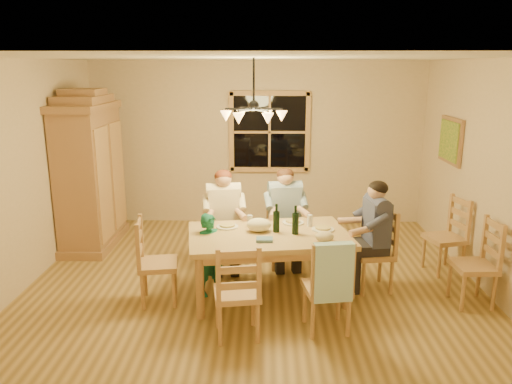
{
  "coord_description": "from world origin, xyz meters",
  "views": [
    {
      "loc": [
        0.14,
        -5.76,
        2.61
      ],
      "look_at": [
        0.02,
        0.1,
        1.12
      ],
      "focal_mm": 35.0,
      "sensor_mm": 36.0,
      "label": 1
    }
  ],
  "objects_px": {
    "armoire": "(90,175)",
    "chandelier": "(254,114)",
    "chair_spare_front": "(472,279)",
    "child": "(210,255)",
    "chair_spare_back": "(443,249)",
    "chair_end_left": "(159,277)",
    "chair_near_right": "(326,302)",
    "wine_bottle_b": "(295,220)",
    "chair_near_left": "(237,307)",
    "dining_table": "(269,242)",
    "adult_woman": "(224,208)",
    "adult_slate_man": "(375,222)",
    "chair_far_left": "(224,247)",
    "adult_plaid_man": "(285,205)",
    "wine_bottle_a": "(276,218)",
    "chair_far_right": "(284,244)",
    "chair_end_right": "(372,265)"
  },
  "relations": [
    {
      "from": "dining_table",
      "to": "chair_spare_back",
      "type": "xyz_separation_m",
      "value": [
        2.27,
        0.74,
        -0.36
      ]
    },
    {
      "from": "chair_end_left",
      "to": "chair_spare_back",
      "type": "relative_size",
      "value": 1.0
    },
    {
      "from": "chair_far_right",
      "to": "adult_plaid_man",
      "type": "distance_m",
      "value": 0.54
    },
    {
      "from": "armoire",
      "to": "adult_plaid_man",
      "type": "distance_m",
      "value": 2.93
    },
    {
      "from": "chandelier",
      "to": "chair_spare_front",
      "type": "height_order",
      "value": "chandelier"
    },
    {
      "from": "armoire",
      "to": "chair_near_right",
      "type": "distance_m",
      "value": 4.09
    },
    {
      "from": "chair_near_left",
      "to": "adult_plaid_man",
      "type": "height_order",
      "value": "adult_plaid_man"
    },
    {
      "from": "adult_slate_man",
      "to": "chair_far_left",
      "type": "bearing_deg",
      "value": 63.43
    },
    {
      "from": "armoire",
      "to": "adult_plaid_man",
      "type": "bearing_deg",
      "value": -15.59
    },
    {
      "from": "child",
      "to": "chair_spare_back",
      "type": "xyz_separation_m",
      "value": [
        2.95,
        0.72,
        -0.19
      ]
    },
    {
      "from": "chair_far_right",
      "to": "chair_end_right",
      "type": "distance_m",
      "value": 1.24
    },
    {
      "from": "chair_far_right",
      "to": "adult_plaid_man",
      "type": "xyz_separation_m",
      "value": [
        0.0,
        -0.0,
        0.54
      ]
    },
    {
      "from": "chair_spare_front",
      "to": "chair_spare_back",
      "type": "relative_size",
      "value": 1.0
    },
    {
      "from": "chair_near_left",
      "to": "wine_bottle_b",
      "type": "bearing_deg",
      "value": 46.88
    },
    {
      "from": "chair_spare_back",
      "to": "chair_far_left",
      "type": "bearing_deg",
      "value": 74.46
    },
    {
      "from": "chair_far_left",
      "to": "adult_slate_man",
      "type": "bearing_deg",
      "value": 153.43
    },
    {
      "from": "chair_near_left",
      "to": "adult_plaid_man",
      "type": "relative_size",
      "value": 1.13
    },
    {
      "from": "chair_near_right",
      "to": "chair_spare_front",
      "type": "distance_m",
      "value": 1.79
    },
    {
      "from": "adult_plaid_man",
      "to": "wine_bottle_b",
      "type": "xyz_separation_m",
      "value": [
        0.08,
        -0.91,
        0.08
      ]
    },
    {
      "from": "chair_end_left",
      "to": "wine_bottle_b",
      "type": "xyz_separation_m",
      "value": [
        1.54,
        0.18,
        0.62
      ]
    },
    {
      "from": "wine_bottle_b",
      "to": "chair_near_left",
      "type": "bearing_deg",
      "value": -124.25
    },
    {
      "from": "chandelier",
      "to": "adult_slate_man",
      "type": "bearing_deg",
      "value": -7.29
    },
    {
      "from": "chandelier",
      "to": "adult_plaid_man",
      "type": "height_order",
      "value": "chandelier"
    },
    {
      "from": "chair_spare_back",
      "to": "child",
      "type": "bearing_deg",
      "value": 88.91
    },
    {
      "from": "chair_far_left",
      "to": "wine_bottle_a",
      "type": "distance_m",
      "value": 1.16
    },
    {
      "from": "chair_far_right",
      "to": "child",
      "type": "bearing_deg",
      "value": 35.74
    },
    {
      "from": "armoire",
      "to": "adult_slate_man",
      "type": "bearing_deg",
      "value": -21.2
    },
    {
      "from": "dining_table",
      "to": "chair_far_left",
      "type": "relative_size",
      "value": 1.97
    },
    {
      "from": "dining_table",
      "to": "chair_far_right",
      "type": "bearing_deg",
      "value": 76.48
    },
    {
      "from": "chair_near_left",
      "to": "wine_bottle_b",
      "type": "xyz_separation_m",
      "value": [
        0.61,
        0.9,
        0.62
      ]
    },
    {
      "from": "chair_far_right",
      "to": "adult_woman",
      "type": "relative_size",
      "value": 1.13
    },
    {
      "from": "chandelier",
      "to": "chair_end_left",
      "type": "distance_m",
      "value": 2.14
    },
    {
      "from": "chair_far_right",
      "to": "wine_bottle_a",
      "type": "bearing_deg",
      "value": 72.25
    },
    {
      "from": "wine_bottle_a",
      "to": "adult_woman",
      "type": "bearing_deg",
      "value": 132.82
    },
    {
      "from": "child",
      "to": "wine_bottle_b",
      "type": "bearing_deg",
      "value": -40.53
    },
    {
      "from": "chandelier",
      "to": "adult_plaid_man",
      "type": "relative_size",
      "value": 0.88
    },
    {
      "from": "armoire",
      "to": "chandelier",
      "type": "bearing_deg",
      "value": -28.38
    },
    {
      "from": "chair_spare_back",
      "to": "armoire",
      "type": "bearing_deg",
      "value": 64.18
    },
    {
      "from": "dining_table",
      "to": "armoire",
      "type": "bearing_deg",
      "value": 147.1
    },
    {
      "from": "adult_slate_man",
      "to": "wine_bottle_a",
      "type": "distance_m",
      "value": 1.17
    },
    {
      "from": "chair_spare_front",
      "to": "chair_spare_back",
      "type": "height_order",
      "value": "same"
    },
    {
      "from": "adult_woman",
      "to": "chair_spare_back",
      "type": "height_order",
      "value": "adult_woman"
    },
    {
      "from": "chair_end_left",
      "to": "chair_spare_back",
      "type": "height_order",
      "value": "same"
    },
    {
      "from": "chair_end_left",
      "to": "chandelier",
      "type": "bearing_deg",
      "value": 109.34
    },
    {
      "from": "dining_table",
      "to": "adult_woman",
      "type": "relative_size",
      "value": 2.24
    },
    {
      "from": "wine_bottle_b",
      "to": "chair_far_right",
      "type": "bearing_deg",
      "value": 95.18
    },
    {
      "from": "chair_end_left",
      "to": "child",
      "type": "relative_size",
      "value": 1.01
    },
    {
      "from": "adult_plaid_man",
      "to": "chair_far_left",
      "type": "bearing_deg",
      "value": -0.0
    },
    {
      "from": "chair_end_right",
      "to": "chair_spare_back",
      "type": "relative_size",
      "value": 1.0
    },
    {
      "from": "wine_bottle_a",
      "to": "armoire",
      "type": "bearing_deg",
      "value": 148.84
    }
  ]
}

